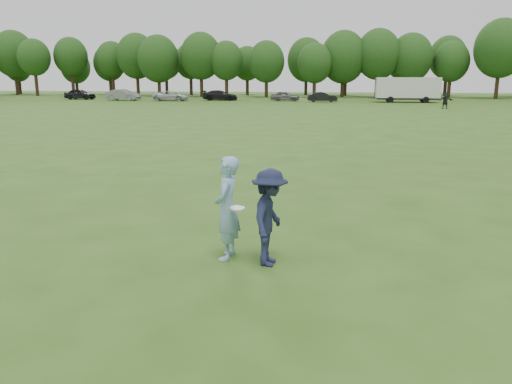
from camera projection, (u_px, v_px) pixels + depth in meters
The scene contains 13 objects.
ground at pixel (257, 262), 9.30m from camera, with size 200.00×200.00×0.00m, color #2D4E16.
thrower at pixel (227, 208), 9.31m from camera, with size 0.71×0.47×1.96m, color #87B4D1.
defender at pixel (270, 217), 9.02m from camera, with size 1.16×0.67×1.79m, color #1B213D.
player_far_d at pixel (445, 101), 52.45m from camera, with size 1.59×0.51×1.71m, color black.
car_a at pixel (80, 94), 73.00m from camera, with size 1.80×4.48×1.53m, color black.
car_b at pixel (123, 95), 69.88m from camera, with size 1.65×4.72×1.56m, color slate.
car_c at pixel (171, 96), 68.97m from camera, with size 2.24×4.85×1.35m, color silver.
car_d at pixel (220, 95), 70.13m from camera, with size 1.98×4.87×1.41m, color black.
car_e at pixel (285, 96), 68.47m from camera, with size 1.59×3.94×1.34m, color slate.
car_f at pixel (322, 97), 65.91m from camera, with size 1.37×3.94×1.30m, color black.
disc_in_play at pixel (237, 208), 9.06m from camera, with size 0.31×0.31×0.06m.
cargo_trailer at pixel (407, 89), 64.81m from camera, with size 9.00×2.75×3.20m.
treeline at pixel (343, 58), 81.52m from camera, with size 130.35×18.39×11.74m.
Camera 1 is at (1.29, -8.66, 3.39)m, focal length 35.00 mm.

